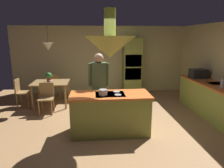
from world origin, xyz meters
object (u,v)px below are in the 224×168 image
at_px(kitchen_island, 110,113).
at_px(person_at_island, 99,83).
at_px(cup_on_table, 51,82).
at_px(chair_by_back_wall, 55,85).
at_px(chair_at_corner, 21,91).
at_px(cooking_pot_on_cooktop, 103,92).
at_px(oven_tower, 132,66).
at_px(potted_plant_on_table, 49,77).
at_px(dining_table, 51,85).
at_px(chair_facing_island, 46,96).
at_px(microwave_on_counter, 198,73).
at_px(canister_sugar, 223,83).

distance_m(kitchen_island, person_at_island, 0.90).
relative_size(kitchen_island, cup_on_table, 19.71).
height_order(chair_by_back_wall, cup_on_table, chair_by_back_wall).
height_order(chair_at_corner, cooking_pot_on_cooktop, cooking_pot_on_cooktop).
xyz_separation_m(oven_tower, potted_plant_on_table, (-2.85, -1.11, -0.12)).
bearing_deg(kitchen_island, chair_at_corner, 141.40).
xyz_separation_m(oven_tower, dining_table, (-2.80, -1.14, -0.39)).
relative_size(chair_facing_island, cup_on_table, 9.67).
height_order(microwave_on_counter, cooking_pot_on_cooktop, microwave_on_counter).
relative_size(oven_tower, canister_sugar, 10.29).
relative_size(chair_facing_island, microwave_on_counter, 1.89).
xyz_separation_m(chair_at_corner, microwave_on_counter, (5.47, -0.53, 0.55)).
distance_m(dining_table, chair_by_back_wall, 0.70).
xyz_separation_m(oven_tower, canister_sugar, (1.74, -2.90, -0.04)).
bearing_deg(potted_plant_on_table, dining_table, -30.75).
bearing_deg(cooking_pot_on_cooktop, cup_on_table, 126.72).
bearing_deg(microwave_on_counter, potted_plant_on_table, 173.00).
distance_m(oven_tower, cup_on_table, 3.08).
xyz_separation_m(chair_by_back_wall, potted_plant_on_table, (-0.05, -0.65, 0.42)).
bearing_deg(dining_table, person_at_island, -43.99).
bearing_deg(chair_at_corner, kitchen_island, -128.60).
xyz_separation_m(person_at_island, cup_on_table, (-1.43, 1.20, -0.21)).
distance_m(microwave_on_counter, cooking_pot_on_cooktop, 3.45).
bearing_deg(oven_tower, kitchen_island, -108.74).
bearing_deg(chair_by_back_wall, dining_table, 90.00).
distance_m(person_at_island, chair_by_back_wall, 2.63).
bearing_deg(cup_on_table, chair_facing_island, -96.22).
distance_m(dining_table, microwave_on_counter, 4.59).
height_order(kitchen_island, person_at_island, person_at_island).
xyz_separation_m(potted_plant_on_table, cooking_pot_on_cooktop, (1.59, -2.26, 0.06)).
bearing_deg(microwave_on_counter, chair_by_back_wall, 164.98).
xyz_separation_m(dining_table, canister_sugar, (4.54, -1.76, 0.35)).
relative_size(dining_table, chair_facing_island, 1.27).
bearing_deg(canister_sugar, chair_by_back_wall, 151.73).
height_order(kitchen_island, potted_plant_on_table, potted_plant_on_table).
bearing_deg(cup_on_table, person_at_island, -39.93).
xyz_separation_m(chair_facing_island, cooking_pot_on_cooktop, (1.54, -1.55, 0.49)).
bearing_deg(chair_facing_island, potted_plant_on_table, 93.93).
xyz_separation_m(kitchen_island, dining_table, (-1.70, 2.10, 0.20)).
relative_size(dining_table, person_at_island, 0.63).
distance_m(kitchen_island, cup_on_table, 2.52).
bearing_deg(chair_at_corner, oven_tower, -72.96).
xyz_separation_m(chair_by_back_wall, cup_on_table, (0.05, -0.92, 0.30)).
bearing_deg(person_at_island, chair_facing_island, 153.27).
bearing_deg(potted_plant_on_table, person_at_island, -43.63).
xyz_separation_m(chair_at_corner, cup_on_table, (0.98, -0.23, 0.30)).
relative_size(kitchen_island, canister_sugar, 8.66).
bearing_deg(chair_at_corner, canister_sugar, -107.82).
bearing_deg(dining_table, chair_facing_island, -90.00).
xyz_separation_m(dining_table, potted_plant_on_table, (-0.05, 0.03, 0.27)).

